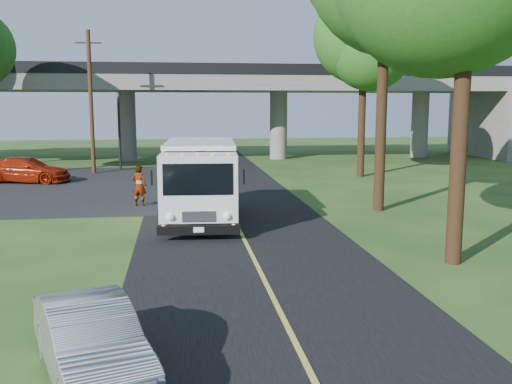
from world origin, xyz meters
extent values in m
plane|color=#254418|center=(0.00, 0.00, 0.00)|extent=(120.00, 120.00, 0.00)
cube|color=black|center=(0.00, 10.00, 0.01)|extent=(7.00, 90.00, 0.02)
cube|color=black|center=(-11.00, 18.00, 0.01)|extent=(16.00, 18.00, 0.01)
cube|color=gold|center=(0.00, 10.00, 0.03)|extent=(0.12, 90.00, 0.01)
cube|color=slate|center=(0.00, 32.00, 6.00)|extent=(50.00, 9.00, 1.20)
cube|color=black|center=(0.00, 27.60, 6.90)|extent=(50.00, 0.25, 0.80)
cube|color=black|center=(0.00, 36.40, 6.90)|extent=(50.00, 0.25, 0.80)
cube|color=slate|center=(25.00, 32.00, 3.00)|extent=(4.00, 10.00, 6.00)
cylinder|color=slate|center=(-6.00, 32.00, 2.70)|extent=(1.40, 1.40, 5.40)
cylinder|color=slate|center=(6.00, 32.00, 2.70)|extent=(1.40, 1.40, 5.40)
cylinder|color=slate|center=(18.00, 32.00, 2.70)|extent=(1.40, 1.40, 5.40)
cylinder|color=black|center=(-6.00, 26.00, 2.60)|extent=(0.14, 0.14, 5.20)
imported|color=black|center=(-6.00, 26.00, 4.60)|extent=(0.18, 0.22, 1.10)
cylinder|color=#472D19|center=(-7.50, 24.00, 4.50)|extent=(0.26, 0.26, 9.00)
cube|color=#472D19|center=(-7.50, 24.00, 8.20)|extent=(1.60, 0.10, 0.10)
cylinder|color=#382314|center=(5.50, 1.00, 3.50)|extent=(0.44, 0.44, 7.00)
cylinder|color=#382314|center=(6.20, 9.00, 3.85)|extent=(0.44, 0.44, 7.70)
cylinder|color=#382314|center=(9.00, 20.00, 3.32)|extent=(0.44, 0.44, 6.65)
sphere|color=#206119|center=(9.00, 20.00, 8.20)|extent=(5.58, 5.58, 5.58)
sphere|color=#206119|center=(9.50, 19.60, 8.50)|extent=(4.96, 4.96, 4.96)
cube|color=silver|center=(-1.22, 8.79, 1.79)|extent=(2.85, 4.86, 2.41)
cube|color=silver|center=(-1.42, 5.48, 1.69)|extent=(2.68, 2.08, 2.19)
cube|color=black|center=(-1.48, 4.54, 2.03)|extent=(2.25, 0.22, 1.02)
cube|color=black|center=(-1.48, 4.43, 0.41)|extent=(2.68, 0.35, 0.30)
cube|color=silver|center=(-1.25, 8.36, 0.32)|extent=(2.93, 6.35, 0.19)
cylinder|color=black|center=(-2.50, 5.76, 0.48)|extent=(0.36, 0.98, 0.96)
cylinder|color=black|center=(-0.32, 5.63, 0.48)|extent=(0.36, 0.98, 0.96)
cylinder|color=black|center=(-2.23, 10.24, 0.48)|extent=(0.36, 0.98, 0.96)
cylinder|color=black|center=(-0.05, 10.11, 0.48)|extent=(0.36, 0.98, 0.96)
imported|color=maroon|center=(-10.65, 20.03, 0.72)|extent=(5.29, 3.14, 1.44)
imported|color=gray|center=(-3.56, -4.60, 0.63)|extent=(2.56, 4.05, 1.26)
imported|color=gray|center=(-3.80, 11.37, 0.91)|extent=(0.75, 0.59, 1.81)
camera|label=1|loc=(-2.09, -13.62, 4.42)|focal=40.00mm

